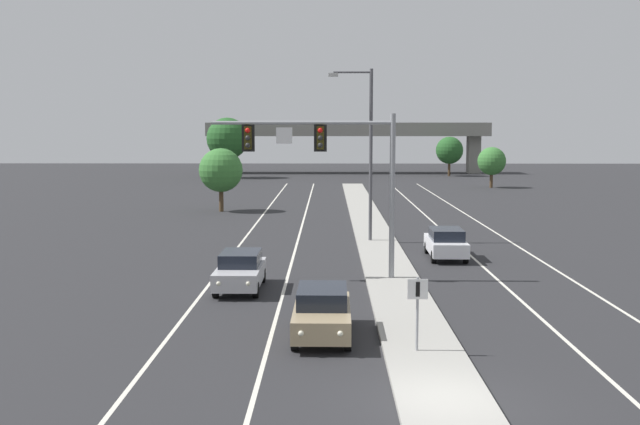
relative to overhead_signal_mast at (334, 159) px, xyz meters
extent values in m
plane|color=#28282B|center=(2.63, -15.05, -5.36)|extent=(260.00, 260.00, 0.00)
cube|color=#9E9B93|center=(2.63, 2.95, -5.29)|extent=(2.40, 110.00, 0.15)
cube|color=silver|center=(-2.07, 9.95, -5.36)|extent=(0.14, 100.00, 0.01)
cube|color=silver|center=(7.33, 9.95, -5.36)|extent=(0.14, 100.00, 0.01)
cube|color=silver|center=(-5.37, 9.95, -5.36)|extent=(0.14, 100.00, 0.01)
cube|color=silver|center=(10.63, 9.95, -5.36)|extent=(0.14, 100.00, 0.01)
cylinder|color=gray|center=(2.57, 0.01, -1.61)|extent=(0.24, 0.24, 7.20)
cylinder|color=gray|center=(-1.36, 0.01, 1.59)|extent=(7.86, 0.16, 0.16)
cube|color=black|center=(-0.57, 0.05, 0.94)|extent=(0.56, 0.06, 1.20)
cube|color=#38330F|center=(-0.57, 0.01, 0.94)|extent=(0.32, 0.32, 1.00)
sphere|color=red|center=(-0.57, -0.16, 1.26)|extent=(0.22, 0.22, 0.22)
sphere|color=#282828|center=(-0.57, -0.16, 0.94)|extent=(0.22, 0.22, 0.22)
sphere|color=#282828|center=(-0.57, -0.16, 0.62)|extent=(0.22, 0.22, 0.22)
cube|color=black|center=(-3.72, 0.05, 0.94)|extent=(0.56, 0.06, 1.20)
cube|color=#38330F|center=(-3.72, 0.01, 0.94)|extent=(0.32, 0.32, 1.00)
sphere|color=red|center=(-3.72, -0.16, 1.26)|extent=(0.22, 0.22, 0.22)
sphere|color=#282828|center=(-3.72, -0.16, 0.94)|extent=(0.22, 0.22, 0.22)
sphere|color=#282828|center=(-3.72, -0.16, 0.62)|extent=(0.22, 0.22, 0.22)
cube|color=white|center=(-2.15, -0.01, 1.04)|extent=(0.70, 0.04, 0.70)
cylinder|color=gray|center=(2.41, -11.08, -4.11)|extent=(0.08, 0.08, 2.20)
cube|color=white|center=(2.41, -11.11, -3.36)|extent=(0.60, 0.03, 0.60)
cube|color=black|center=(2.41, -11.13, -3.36)|extent=(0.12, 0.01, 0.44)
cylinder|color=#4C4C51|center=(2.25, 11.30, -0.21)|extent=(0.20, 0.20, 10.00)
cylinder|color=#4C4C51|center=(1.15, 11.30, 4.59)|extent=(2.20, 0.12, 0.12)
cube|color=#B7B7B2|center=(0.05, 11.30, 4.44)|extent=(0.56, 0.28, 0.20)
cube|color=tan|center=(-0.41, -9.15, -4.69)|extent=(1.84, 4.42, 0.70)
cube|color=black|center=(-0.41, -8.93, -4.06)|extent=(1.61, 2.39, 0.56)
sphere|color=#EAE5C6|center=(0.14, -11.34, -4.64)|extent=(0.18, 0.18, 0.18)
sphere|color=#EAE5C6|center=(-1.01, -11.32, -4.64)|extent=(0.18, 0.18, 0.18)
cylinder|color=black|center=(0.37, -10.66, -5.04)|extent=(0.23, 0.64, 0.64)
cylinder|color=black|center=(-1.23, -10.64, -5.04)|extent=(0.23, 0.64, 0.64)
cylinder|color=black|center=(0.40, -7.66, -5.04)|extent=(0.23, 0.64, 0.64)
cylinder|color=black|center=(-1.20, -7.64, -5.04)|extent=(0.23, 0.64, 0.64)
cube|color=#B7B7BC|center=(-3.89, -2.00, -4.69)|extent=(1.81, 4.41, 0.70)
cube|color=black|center=(-3.89, -1.78, -4.06)|extent=(1.59, 2.38, 0.56)
sphere|color=#EAE5C6|center=(-3.33, -4.18, -4.64)|extent=(0.18, 0.18, 0.18)
sphere|color=#EAE5C6|center=(-4.48, -4.18, -4.64)|extent=(0.18, 0.18, 0.18)
cylinder|color=black|center=(-3.10, -3.51, -5.04)|extent=(0.22, 0.64, 0.64)
cylinder|color=black|center=(-4.70, -3.50, -5.04)|extent=(0.22, 0.64, 0.64)
cylinder|color=black|center=(-3.09, -0.51, -5.04)|extent=(0.22, 0.64, 0.64)
cylinder|color=black|center=(-4.69, -0.50, -5.04)|extent=(0.22, 0.64, 0.64)
cube|color=silver|center=(5.87, 5.88, -4.69)|extent=(1.88, 4.43, 0.70)
cube|color=black|center=(5.86, 5.66, -4.06)|extent=(1.63, 2.40, 0.56)
sphere|color=#EAE5C6|center=(5.33, 8.07, -4.64)|extent=(0.18, 0.18, 0.18)
sphere|color=#EAE5C6|center=(6.48, 8.05, -4.64)|extent=(0.18, 0.18, 0.18)
cylinder|color=black|center=(5.10, 7.39, -5.04)|extent=(0.23, 0.64, 0.64)
cylinder|color=black|center=(6.70, 7.36, -5.04)|extent=(0.23, 0.64, 0.64)
cylinder|color=black|center=(5.04, 4.39, -5.04)|extent=(0.23, 0.64, 0.64)
cylinder|color=black|center=(6.64, 4.36, -5.04)|extent=(0.23, 0.64, 0.64)
cube|color=gray|center=(2.63, 82.45, 0.84)|extent=(42.40, 6.40, 1.10)
cube|color=gray|center=(2.63, 79.45, 1.84)|extent=(42.40, 0.36, 0.90)
cube|color=gray|center=(-16.57, 82.45, -2.54)|extent=(1.80, 2.40, 5.65)
cube|color=gray|center=(21.83, 82.45, -2.54)|extent=(1.80, 2.40, 5.65)
cylinder|color=#4C3823|center=(-14.12, 70.57, -3.80)|extent=(0.36, 0.36, 3.13)
sphere|color=#235623|center=(-14.12, 70.57, 0.05)|extent=(5.72, 5.72, 5.72)
cylinder|color=#4C3823|center=(17.00, 75.19, -4.30)|extent=(0.36, 0.36, 2.13)
sphere|color=#235623|center=(17.00, 75.19, -1.68)|extent=(3.89, 3.89, 3.89)
cylinder|color=#4C3823|center=(-8.98, 28.17, -4.39)|extent=(0.36, 0.36, 1.95)
sphere|color=#387533|center=(-8.98, 28.17, -1.99)|extent=(3.56, 3.56, 3.56)
cylinder|color=#4C3823|center=(18.42, 53.64, -4.48)|extent=(0.36, 0.36, 1.76)
sphere|color=#387533|center=(18.42, 53.64, -2.31)|extent=(3.22, 3.22, 3.22)
camera|label=1|loc=(-0.20, -32.90, 1.31)|focal=42.38mm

